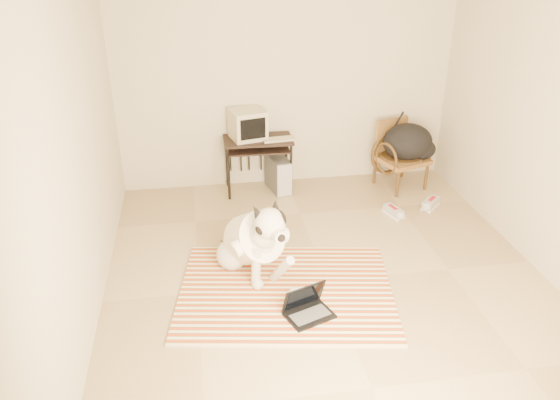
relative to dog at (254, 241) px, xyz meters
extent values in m
plane|color=tan|center=(0.64, -0.23, -0.35)|extent=(4.50, 4.50, 0.00)
plane|color=#BEB49C|center=(0.64, 2.02, 1.00)|extent=(4.50, 0.00, 4.50)
plane|color=#BEB49C|center=(0.64, -2.48, 1.00)|extent=(4.50, 0.00, 4.50)
plane|color=#BEB49C|center=(-1.36, -0.23, 1.00)|extent=(0.00, 4.50, 4.50)
cube|color=#C03C10|center=(0.14, -0.90, -0.34)|extent=(1.89, 0.59, 0.02)
cube|color=#34612C|center=(0.19, -0.62, -0.34)|extent=(1.89, 0.59, 0.02)
cube|color=#6A447C|center=(0.24, -0.34, -0.34)|extent=(1.89, 0.59, 0.02)
cube|color=yellow|center=(0.28, -0.05, -0.34)|extent=(1.89, 0.59, 0.02)
cube|color=beige|center=(0.33, 0.23, -0.34)|extent=(1.89, 0.59, 0.02)
sphere|color=silver|center=(-0.20, 0.12, -0.20)|extent=(0.30, 0.30, 0.30)
sphere|color=silver|center=(0.07, 0.22, -0.20)|extent=(0.30, 0.30, 0.30)
ellipsoid|color=silver|center=(-0.06, 0.16, -0.17)|extent=(0.36, 0.33, 0.30)
ellipsoid|color=silver|center=(0.00, -0.01, 0.03)|extent=(0.59, 0.76, 0.64)
cylinder|color=white|center=(0.00, 0.00, 0.03)|extent=(0.62, 0.69, 0.58)
sphere|color=silver|center=(0.07, -0.19, 0.17)|extent=(0.25, 0.25, 0.25)
sphere|color=silver|center=(0.10, -0.27, 0.32)|extent=(0.27, 0.27, 0.27)
ellipsoid|color=black|center=(0.14, -0.26, 0.34)|extent=(0.21, 0.24, 0.20)
cylinder|color=silver|center=(0.15, -0.38, 0.28)|extent=(0.16, 0.17, 0.11)
sphere|color=black|center=(0.17, -0.46, 0.28)|extent=(0.07, 0.07, 0.07)
cone|color=black|center=(0.00, -0.25, 0.43)|extent=(0.15, 0.15, 0.17)
cone|color=black|center=(0.17, -0.19, 0.43)|extent=(0.14, 0.17, 0.17)
torus|color=white|center=(0.08, -0.20, 0.22)|extent=(0.27, 0.21, 0.22)
cylinder|color=silver|center=(-0.01, -0.23, -0.13)|extent=(0.12, 0.14, 0.41)
cylinder|color=silver|center=(0.21, -0.27, -0.15)|extent=(0.21, 0.37, 0.41)
sphere|color=silver|center=(-0.01, -0.25, -0.30)|extent=(0.10, 0.10, 0.10)
sphere|color=silver|center=(0.30, -0.44, -0.29)|extent=(0.11, 0.11, 0.11)
cone|color=black|center=(-0.17, 0.39, -0.29)|extent=(0.32, 0.36, 0.10)
cube|color=black|center=(0.37, -0.73, -0.32)|extent=(0.45, 0.38, 0.02)
cube|color=#4A4A4C|center=(0.37, -0.74, -0.31)|extent=(0.36, 0.26, 0.00)
cube|color=black|center=(0.33, -0.64, -0.19)|extent=(0.39, 0.22, 0.25)
cube|color=black|center=(0.34, -0.65, -0.18)|extent=(0.34, 0.19, 0.22)
cube|color=black|center=(0.26, 1.77, 0.31)|extent=(0.82, 0.47, 0.03)
cube|color=black|center=(0.26, 1.72, 0.21)|extent=(0.72, 0.37, 0.02)
cylinder|color=black|center=(-0.11, 1.59, -0.03)|extent=(0.03, 0.03, 0.64)
cylinder|color=black|center=(-0.10, 1.96, -0.03)|extent=(0.03, 0.03, 0.64)
cylinder|color=black|center=(0.62, 1.57, -0.03)|extent=(0.03, 0.03, 0.64)
cylinder|color=black|center=(0.63, 1.95, -0.03)|extent=(0.03, 0.03, 0.64)
cube|color=tan|center=(0.15, 1.81, 0.49)|extent=(0.46, 0.44, 0.34)
cube|color=black|center=(0.19, 1.64, 0.49)|extent=(0.30, 0.09, 0.24)
cube|color=tan|center=(0.50, 1.68, 0.33)|extent=(0.38, 0.18, 0.02)
cube|color=#4A4A4C|center=(0.50, 1.76, -0.14)|extent=(0.28, 0.47, 0.42)
cube|color=#AEAEB3|center=(0.54, 1.54, -0.14)|extent=(0.18, 0.05, 0.40)
cube|color=brown|center=(2.00, 1.61, 0.01)|extent=(0.67, 0.66, 0.06)
cylinder|color=#311F0D|center=(2.00, 1.61, 0.05)|extent=(0.50, 0.50, 0.04)
cube|color=brown|center=(1.92, 1.83, 0.26)|extent=(0.45, 0.18, 0.41)
cylinder|color=#311F0D|center=(1.86, 1.33, -0.18)|extent=(0.04, 0.04, 0.33)
cylinder|color=#311F0D|center=(1.72, 1.74, -0.18)|extent=(0.04, 0.04, 0.33)
cylinder|color=#311F0D|center=(2.28, 1.47, -0.18)|extent=(0.04, 0.04, 0.33)
cylinder|color=#311F0D|center=(2.14, 1.89, -0.18)|extent=(0.04, 0.04, 0.33)
ellipsoid|color=black|center=(2.05, 1.60, 0.24)|extent=(0.60, 0.49, 0.44)
ellipsoid|color=black|center=(2.20, 1.56, 0.15)|extent=(0.37, 0.30, 0.25)
cube|color=white|center=(1.67, 0.89, -0.34)|extent=(0.19, 0.29, 0.03)
cube|color=gray|center=(1.67, 0.89, -0.30)|extent=(0.18, 0.28, 0.09)
cube|color=maroon|center=(1.67, 0.89, -0.26)|extent=(0.08, 0.14, 0.02)
cube|color=white|center=(2.16, 1.01, -0.34)|extent=(0.29, 0.29, 0.03)
cube|color=gray|center=(2.16, 1.01, -0.30)|extent=(0.28, 0.28, 0.09)
cube|color=maroon|center=(2.16, 1.01, -0.26)|extent=(0.14, 0.14, 0.02)
camera|label=1|loc=(-0.45, -4.23, 2.56)|focal=35.00mm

